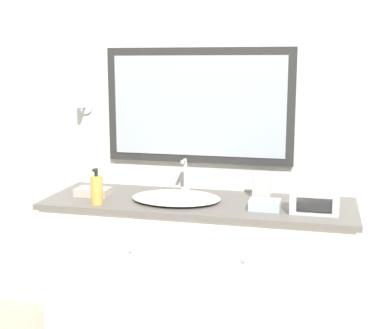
# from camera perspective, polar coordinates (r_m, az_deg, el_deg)

# --- Properties ---
(wall_back) EXTENTS (8.00, 0.18, 2.55)m
(wall_back) POSITION_cam_1_polar(r_m,az_deg,el_deg) (3.14, 1.94, 5.09)
(wall_back) COLOR silver
(wall_back) RESTS_ON ground_plane
(vanity_counter) EXTENTS (1.68, 0.57, 0.85)m
(vanity_counter) POSITION_cam_1_polar(r_m,az_deg,el_deg) (3.05, 0.66, -11.62)
(vanity_counter) COLOR white
(vanity_counter) RESTS_ON ground_plane
(sink_basin) EXTENTS (0.49, 0.42, 0.20)m
(sink_basin) POSITION_cam_1_polar(r_m,az_deg,el_deg) (2.92, -1.67, -3.50)
(sink_basin) COLOR silver
(sink_basin) RESTS_ON vanity_counter
(soap_bottle) EXTENTS (0.06, 0.06, 0.19)m
(soap_bottle) POSITION_cam_1_polar(r_m,az_deg,el_deg) (2.87, -10.13, -2.65)
(soap_bottle) COLOR gold
(soap_bottle) RESTS_ON vanity_counter
(appliance_box) EXTENTS (0.24, 0.13, 0.11)m
(appliance_box) POSITION_cam_1_polar(r_m,az_deg,el_deg) (2.73, 12.92, -3.98)
(appliance_box) COLOR #BCBCC1
(appliance_box) RESTS_ON vanity_counter
(picture_frame) EXTENTS (0.10, 0.01, 0.14)m
(picture_frame) POSITION_cam_1_polar(r_m,az_deg,el_deg) (2.98, 7.42, -2.27)
(picture_frame) COLOR #B2B2B7
(picture_frame) RESTS_ON vanity_counter
(hand_towel_near_sink) EXTENTS (0.19, 0.11, 0.04)m
(hand_towel_near_sink) POSITION_cam_1_polar(r_m,az_deg,el_deg) (3.07, -10.51, -2.89)
(hand_towel_near_sink) COLOR #B7A899
(hand_towel_near_sink) RESTS_ON vanity_counter
(hand_towel_far_corner) EXTENTS (0.16, 0.11, 0.05)m
(hand_towel_far_corner) POSITION_cam_1_polar(r_m,az_deg,el_deg) (2.76, 7.76, -4.27)
(hand_towel_far_corner) COLOR #A8B7C6
(hand_towel_far_corner) RESTS_ON vanity_counter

